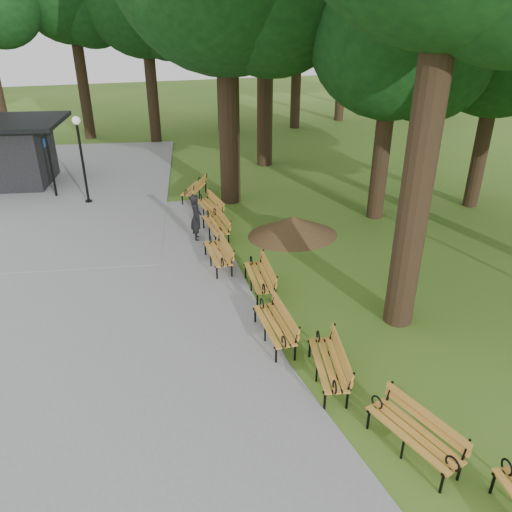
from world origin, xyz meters
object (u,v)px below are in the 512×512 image
object	(u,v)px
bench_1	(413,434)
bench_4	(259,277)
bench_3	(274,325)
lawn_tree_1	(395,32)
lamp_post	(80,142)
bench_5	(218,253)
person	(196,218)
bench_2	(328,364)
bench_6	(215,225)
bench_7	(209,207)
bench_8	(194,189)
dirt_mound	(293,226)
lawn_tree_5	(506,23)
kiosk	(6,153)

from	to	relation	value
bench_1	bench_4	world-z (taller)	same
bench_3	lawn_tree_1	xyz separation A→B (m)	(6.20, 6.35, 5.94)
lamp_post	lawn_tree_1	size ratio (longest dim) A/B	0.37
lamp_post	bench_5	size ratio (longest dim) A/B	1.81
person	lamp_post	distance (m)	6.21
person	bench_2	distance (m)	8.00
bench_1	lawn_tree_1	distance (m)	12.81
bench_6	bench_7	size ratio (longest dim) A/B	1.00
bench_4	bench_8	xyz separation A→B (m)	(-0.29, 7.96, 0.00)
lamp_post	bench_3	distance (m)	11.99
lawn_tree_1	dirt_mound	bearing A→B (deg)	-168.27
bench_2	bench_6	distance (m)	7.95
dirt_mound	bench_1	world-z (taller)	bench_1
bench_8	lawn_tree_5	bearing A→B (deg)	99.01
lamp_post	bench_3	bearing A→B (deg)	-69.64
dirt_mound	bench_1	distance (m)	9.55
bench_8	dirt_mound	bearing A→B (deg)	58.67
bench_6	dirt_mound	bearing A→B (deg)	73.67
dirt_mound	bench_3	size ratio (longest dim) A/B	1.39
bench_2	dirt_mound	bearing A→B (deg)	176.95
bench_2	bench_1	bearing A→B (deg)	28.21
dirt_mound	lawn_tree_5	world-z (taller)	lawn_tree_5
kiosk	bench_4	distance (m)	14.56
bench_2	bench_3	distance (m)	1.77
bench_1	bench_4	size ratio (longest dim) A/B	1.00
bench_5	bench_8	size ratio (longest dim) A/B	1.00
bench_6	person	bearing A→B (deg)	-90.00
lamp_post	bench_8	xyz separation A→B (m)	(4.18, -0.82, -2.01)
bench_7	lawn_tree_5	xyz separation A→B (m)	(10.24, -1.75, 6.16)
kiosk	bench_7	bearing A→B (deg)	-30.45
bench_3	bench_8	world-z (taller)	same
person	bench_5	size ratio (longest dim) A/B	0.85
bench_2	bench_8	xyz separation A→B (m)	(-0.53, 11.94, 0.00)
bench_7	bench_5	bearing A→B (deg)	-15.10
lamp_post	bench_4	xyz separation A→B (m)	(4.47, -8.77, -2.01)
bench_4	bench_6	bearing A→B (deg)	-170.27
bench_1	lawn_tree_1	xyz separation A→B (m)	(4.98, 10.19, 5.94)
bench_2	bench_7	size ratio (longest dim) A/B	1.00
dirt_mound	bench_2	world-z (taller)	bench_2
bench_8	lawn_tree_1	world-z (taller)	lawn_tree_1
bench_1	bench_6	bearing A→B (deg)	170.58
person	bench_3	bearing A→B (deg)	-167.07
bench_8	lawn_tree_1	xyz separation A→B (m)	(6.13, -3.92, 5.94)
bench_5	lawn_tree_5	size ratio (longest dim) A/B	0.19
bench_1	person	bearing A→B (deg)	174.21
bench_3	kiosk	bearing A→B (deg)	-152.37
bench_1	bench_5	world-z (taller)	same
kiosk	lawn_tree_5	bearing A→B (deg)	-14.56
lamp_post	lawn_tree_1	xyz separation A→B (m)	(10.31, -4.74, 3.93)
bench_3	dirt_mound	bearing A→B (deg)	155.79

